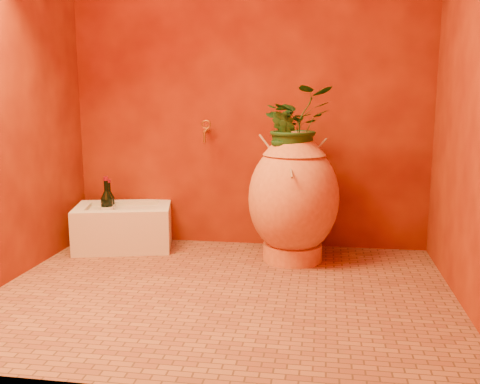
% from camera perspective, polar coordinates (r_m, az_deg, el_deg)
% --- Properties ---
extents(floor, '(2.50, 2.50, 0.00)m').
position_cam_1_polar(floor, '(2.98, -1.91, -10.65)').
color(floor, brown).
rests_on(floor, ground).
extents(wall_back, '(2.50, 0.02, 2.50)m').
position_cam_1_polar(wall_back, '(3.77, 0.92, 13.13)').
color(wall_back, '#571005').
rests_on(wall_back, ground).
extents(amphora, '(0.71, 0.71, 0.83)m').
position_cam_1_polar(amphora, '(3.45, 5.72, -0.60)').
color(amphora, orange).
rests_on(amphora, floor).
extents(stone_basin, '(0.74, 0.59, 0.30)m').
position_cam_1_polar(stone_basin, '(3.86, -12.30, -3.72)').
color(stone_basin, beige).
rests_on(stone_basin, floor).
extents(wine_bottle_a, '(0.08, 0.08, 0.32)m').
position_cam_1_polar(wine_bottle_a, '(3.84, -13.98, -1.76)').
color(wine_bottle_a, black).
rests_on(wine_bottle_a, stone_basin).
extents(wine_bottle_b, '(0.07, 0.07, 0.31)m').
position_cam_1_polar(wine_bottle_b, '(3.95, -13.73, -1.48)').
color(wine_bottle_b, black).
rests_on(wine_bottle_b, stone_basin).
extents(wine_bottle_c, '(0.08, 0.08, 0.35)m').
position_cam_1_polar(wine_bottle_c, '(3.81, -14.00, -1.73)').
color(wine_bottle_c, black).
rests_on(wine_bottle_c, stone_basin).
extents(wall_tap, '(0.07, 0.14, 0.15)m').
position_cam_1_polar(wall_tap, '(3.75, -3.66, 6.61)').
color(wall_tap, '#A27A25').
rests_on(wall_tap, wall_back).
extents(plant_main, '(0.56, 0.53, 0.49)m').
position_cam_1_polar(plant_main, '(3.41, 5.93, 7.13)').
color(plant_main, '#163F17').
rests_on(plant_main, amphora).
extents(plant_side, '(0.22, 0.23, 0.33)m').
position_cam_1_polar(plant_side, '(3.34, 4.72, 5.81)').
color(plant_side, '#163F17').
rests_on(plant_side, amphora).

